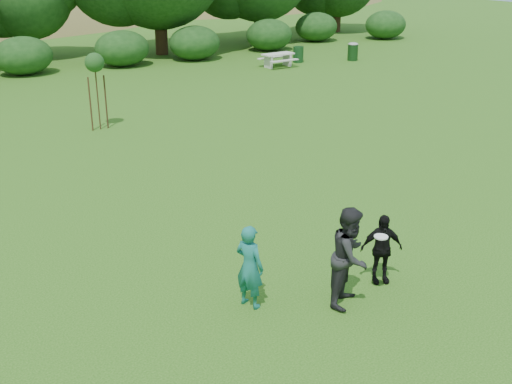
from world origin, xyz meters
The scene contains 9 objects.
ground centered at (0.00, 0.00, 0.00)m, with size 120.00×120.00×0.00m, color #19470C.
player_teal centered at (-1.91, 0.42, 0.84)m, with size 0.61×0.40×1.69m, color #16665E.
player_grey centered at (-0.26, -0.56, 1.00)m, with size 0.97×0.75×1.99m, color black.
player_black centered at (0.83, -0.31, 0.75)m, with size 0.88×0.36×1.49m, color black.
trash_can_near centered at (15.27, 21.00, 0.45)m, with size 0.60×0.60×0.90m, color #163D1B.
frisbee centered at (0.26, -0.83, 1.37)m, with size 0.27×0.27×0.03m.
sapling centered at (0.40, 13.93, 2.42)m, with size 0.70×0.70×2.85m.
picnic_table centered at (13.39, 20.44, 0.52)m, with size 1.80×1.48×0.76m.
trash_can_lidded centered at (18.28, 19.67, 0.54)m, with size 0.60×0.60×1.05m.
Camera 1 is at (-7.89, -8.55, 6.60)m, focal length 45.00 mm.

